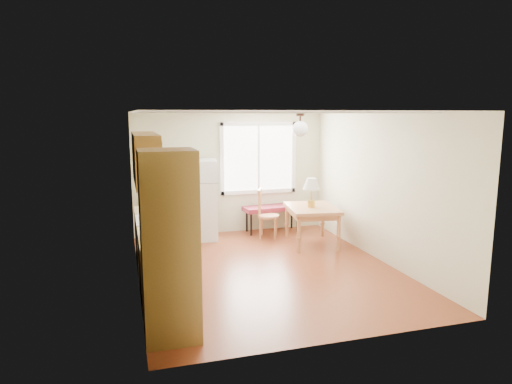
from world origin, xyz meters
name	(u,v)px	position (x,y,z in m)	size (l,w,h in m)	color
room_shell	(267,193)	(0.00, 0.00, 1.25)	(4.60, 5.60, 2.62)	#5D2413
kitchen_run	(160,236)	(-1.72, -0.63, 0.84)	(0.65, 3.40, 2.20)	brown
window_unit	(258,158)	(0.60, 2.47, 1.55)	(1.64, 0.05, 1.51)	white
pendant_light	(300,128)	(0.70, 0.40, 2.24)	(0.26, 0.26, 0.40)	#311E15
refrigerator	(200,200)	(-0.71, 2.11, 0.79)	(0.73, 0.73, 1.58)	white
bench	(272,209)	(0.82, 2.22, 0.50)	(1.25, 0.57, 0.56)	maroon
dining_table	(312,212)	(1.26, 1.13, 0.63)	(1.04, 1.29, 0.73)	#A4693F
chair	(264,210)	(0.53, 1.85, 0.56)	(0.48, 0.48, 0.98)	#A4693F
table_lamp	(311,186)	(1.22, 1.09, 1.13)	(0.32, 0.32, 0.55)	#B49839
coffee_maker	(159,225)	(-1.72, -0.72, 1.02)	(0.16, 0.22, 0.32)	black
kettle	(152,228)	(-1.82, -0.72, 0.98)	(0.11, 0.11, 0.21)	#B8270D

